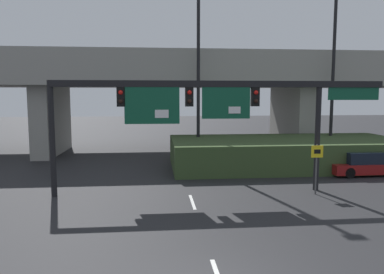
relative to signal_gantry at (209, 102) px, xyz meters
The scene contains 8 objects.
lane_markings 5.16m from the signal_gantry, 114.69° to the left, with size 0.14×24.55×0.01m.
signal_gantry is the anchor object (origin of this frame).
speed_limit_sign 6.13m from the signal_gantry, ahead, with size 0.60×0.11×2.52m.
highway_light_pole_near 13.58m from the signal_gantry, 38.73° to the left, with size 0.70×0.36×12.84m.
highway_light_pole_far 9.45m from the signal_gantry, 87.07° to the left, with size 0.70×0.36×16.85m.
overpass_bridge 14.21m from the signal_gantry, 93.94° to the left, with size 49.05×9.67×8.37m.
grass_embankment 9.88m from the signal_gantry, 45.60° to the left, with size 15.96×7.08×1.92m.
parked_sedan_near_right 11.42m from the signal_gantry, 17.95° to the left, with size 4.53×1.83×1.49m.
Camera 1 is at (-1.64, -8.93, 4.94)m, focal length 35.00 mm.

